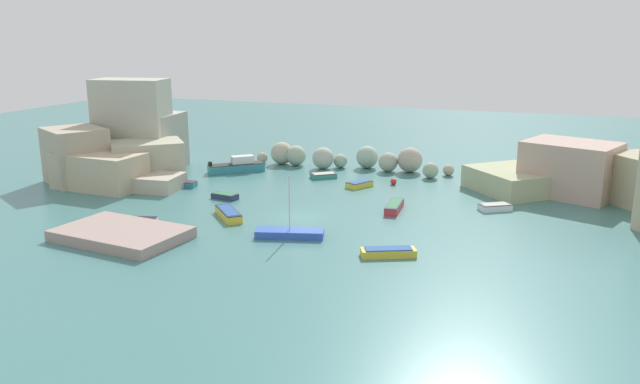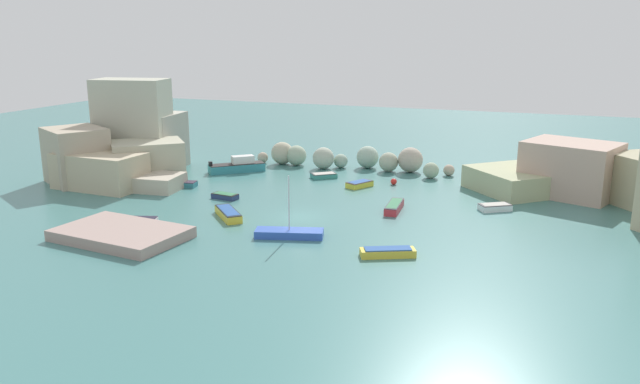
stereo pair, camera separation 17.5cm
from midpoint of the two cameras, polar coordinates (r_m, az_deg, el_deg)
name	(u,v)px [view 1 (the left image)]	position (r m, az deg, el deg)	size (l,w,h in m)	color
cove_water	(300,217)	(53.86, -1.91, -2.24)	(160.00, 160.00, 0.00)	#427977
cliff_headland_left	(126,146)	(71.53, -17.08, 3.93)	(15.87, 15.98, 10.25)	#AAA799
rock_breakwater	(363,160)	(71.96, 3.83, 2.91)	(31.73, 4.84, 2.77)	#B7A790
stone_dock	(122,234)	(50.32, -17.46, -3.61)	(9.44, 6.08, 0.83)	#A48A81
channel_buoy	(393,182)	(65.40, 6.53, 0.94)	(0.64, 0.64, 0.64)	red
moored_boat_0	(290,233)	(48.59, -2.84, -3.71)	(5.42, 2.95, 4.81)	blue
moored_boat_1	(394,207)	(55.97, 6.59, -1.31)	(1.39, 4.14, 0.69)	#C1303A
moored_boat_2	(388,252)	(44.75, 6.04, -5.40)	(3.97, 2.69, 0.61)	gold
moored_boat_3	(137,221)	(53.91, -16.21, -2.51)	(3.44, 2.08, 0.53)	white
moored_boat_4	(181,184)	(65.68, -12.40, 0.71)	(3.14, 1.72, 0.55)	teal
moored_boat_5	(225,196)	(60.18, -8.61, -0.36)	(2.62, 1.51, 0.51)	navy
moored_boat_6	(237,166)	(71.44, -7.49, 2.31)	(5.73, 5.41, 1.78)	teal
moored_boat_7	(228,214)	(54.00, -8.31, -1.94)	(3.88, 4.01, 0.70)	yellow
moored_boat_8	(323,175)	(67.93, 0.24, 1.49)	(2.94, 2.75, 0.53)	teal
moored_boat_9	(495,207)	(57.75, 15.33, -1.29)	(3.00, 2.57, 0.59)	white
moored_boat_10	(505,186)	(66.03, 16.15, 0.55)	(2.57, 3.27, 0.58)	#8A9798
moored_boat_11	(359,184)	(64.11, 3.47, 0.72)	(2.46, 3.03, 0.59)	yellow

